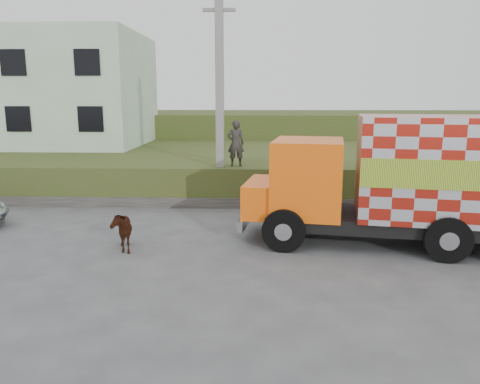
{
  "coord_description": "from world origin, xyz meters",
  "views": [
    {
      "loc": [
        0.44,
        -13.12,
        4.15
      ],
      "look_at": [
        -0.1,
        0.78,
        1.3
      ],
      "focal_mm": 35.0,
      "sensor_mm": 36.0,
      "label": 1
    }
  ],
  "objects_px": {
    "utility_pole": "(220,98)",
    "pedestrian": "(236,143)",
    "cargo_truck": "(408,180)",
    "cow": "(120,229)"
  },
  "relations": [
    {
      "from": "cargo_truck",
      "to": "utility_pole",
      "type": "bearing_deg",
      "value": 148.67
    },
    {
      "from": "cow",
      "to": "pedestrian",
      "type": "relative_size",
      "value": 0.77
    },
    {
      "from": "utility_pole",
      "to": "cargo_truck",
      "type": "distance_m",
      "value": 7.69
    },
    {
      "from": "utility_pole",
      "to": "pedestrian",
      "type": "distance_m",
      "value": 1.8
    },
    {
      "from": "utility_pole",
      "to": "pedestrian",
      "type": "xyz_separation_m",
      "value": [
        0.59,
        0.2,
        -1.69
      ]
    },
    {
      "from": "cargo_truck",
      "to": "pedestrian",
      "type": "xyz_separation_m",
      "value": [
        -5.02,
        4.98,
        0.51
      ]
    },
    {
      "from": "pedestrian",
      "to": "cargo_truck",
      "type": "bearing_deg",
      "value": 129.36
    },
    {
      "from": "utility_pole",
      "to": "cow",
      "type": "xyz_separation_m",
      "value": [
        -2.31,
        -5.52,
        -3.5
      ]
    },
    {
      "from": "utility_pole",
      "to": "cow",
      "type": "bearing_deg",
      "value": -112.76
    },
    {
      "from": "cargo_truck",
      "to": "pedestrian",
      "type": "height_order",
      "value": "cargo_truck"
    }
  ]
}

